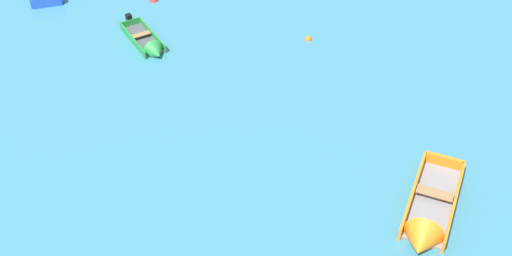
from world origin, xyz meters
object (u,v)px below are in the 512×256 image
Objects in this scene: rowboat_green_cluster_outer at (149,45)px; mooring_buoy_between_boats_right at (308,39)px; rowboat_orange_outer_left at (426,223)px; mooring_buoy_central at (154,1)px.

rowboat_green_cluster_outer reaches higher than mooring_buoy_between_boats_right.
rowboat_green_cluster_outer is at bearing -177.80° from mooring_buoy_between_boats_right.
rowboat_orange_outer_left is 1.35× the size of rowboat_green_cluster_outer.
rowboat_orange_outer_left reaches higher than rowboat_green_cluster_outer.
rowboat_green_cluster_outer is 7.13m from mooring_buoy_between_boats_right.
rowboat_green_cluster_outer is 7.54× the size of mooring_buoy_central.
mooring_buoy_central is at bearing 90.72° from rowboat_green_cluster_outer.
mooring_buoy_central is at bearing 150.53° from mooring_buoy_between_boats_right.
mooring_buoy_between_boats_right is at bearing 101.38° from rowboat_orange_outer_left.
rowboat_green_cluster_outer reaches higher than mooring_buoy_central.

